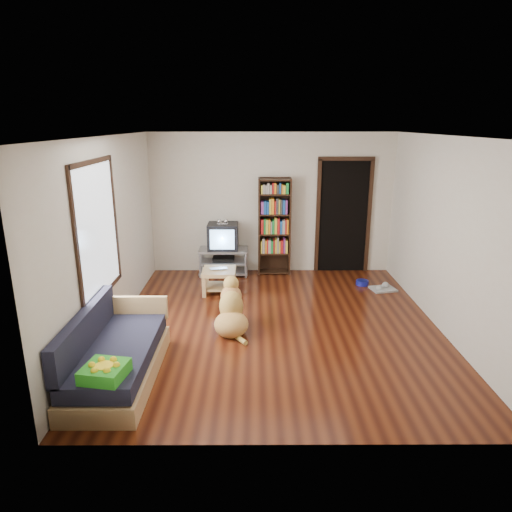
{
  "coord_description": "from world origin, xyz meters",
  "views": [
    {
      "loc": [
        -0.32,
        -5.93,
        2.77
      ],
      "look_at": [
        -0.3,
        0.42,
        0.9
      ],
      "focal_mm": 32.0,
      "sensor_mm": 36.0,
      "label": 1
    }
  ],
  "objects_px": {
    "coffee_table": "(219,276)",
    "dog": "(231,312)",
    "green_cushion": "(105,372)",
    "bookshelf": "(274,221)",
    "laptop": "(219,270)",
    "tv_stand": "(224,261)",
    "crt_tv": "(223,236)",
    "dog_bowl": "(362,283)",
    "grey_rag": "(383,289)",
    "sofa": "(115,357)"
  },
  "relations": [
    {
      "from": "crt_tv",
      "to": "green_cushion",
      "type": "bearing_deg",
      "value": -101.09
    },
    {
      "from": "grey_rag",
      "to": "coffee_table",
      "type": "distance_m",
      "value": 2.81
    },
    {
      "from": "coffee_table",
      "to": "crt_tv",
      "type": "bearing_deg",
      "value": 89.32
    },
    {
      "from": "crt_tv",
      "to": "coffee_table",
      "type": "xyz_separation_m",
      "value": [
        -0.01,
        -0.96,
        -0.46
      ]
    },
    {
      "from": "green_cushion",
      "to": "bookshelf",
      "type": "distance_m",
      "value": 4.79
    },
    {
      "from": "green_cushion",
      "to": "tv_stand",
      "type": "height_order",
      "value": "green_cushion"
    },
    {
      "from": "dog",
      "to": "crt_tv",
      "type": "bearing_deg",
      "value": 96.17
    },
    {
      "from": "crt_tv",
      "to": "bookshelf",
      "type": "height_order",
      "value": "bookshelf"
    },
    {
      "from": "laptop",
      "to": "crt_tv",
      "type": "height_order",
      "value": "crt_tv"
    },
    {
      "from": "grey_rag",
      "to": "bookshelf",
      "type": "height_order",
      "value": "bookshelf"
    },
    {
      "from": "tv_stand",
      "to": "coffee_table",
      "type": "relative_size",
      "value": 1.64
    },
    {
      "from": "sofa",
      "to": "coffee_table",
      "type": "height_order",
      "value": "sofa"
    },
    {
      "from": "green_cushion",
      "to": "dog_bowl",
      "type": "xyz_separation_m",
      "value": [
        3.34,
        3.72,
        -0.44
      ]
    },
    {
      "from": "dog_bowl",
      "to": "green_cushion",
      "type": "bearing_deg",
      "value": -131.87
    },
    {
      "from": "laptop",
      "to": "tv_stand",
      "type": "distance_m",
      "value": 0.98
    },
    {
      "from": "crt_tv",
      "to": "dog",
      "type": "xyz_separation_m",
      "value": [
        0.26,
        -2.42,
        -0.47
      ]
    },
    {
      "from": "dog_bowl",
      "to": "sofa",
      "type": "relative_size",
      "value": 0.12
    },
    {
      "from": "bookshelf",
      "to": "tv_stand",
      "type": "bearing_deg",
      "value": -174.37
    },
    {
      "from": "dog_bowl",
      "to": "crt_tv",
      "type": "bearing_deg",
      "value": 166.13
    },
    {
      "from": "laptop",
      "to": "grey_rag",
      "type": "xyz_separation_m",
      "value": [
        2.8,
        0.13,
        -0.4
      ]
    },
    {
      "from": "coffee_table",
      "to": "dog",
      "type": "distance_m",
      "value": 1.49
    },
    {
      "from": "green_cushion",
      "to": "dog_bowl",
      "type": "relative_size",
      "value": 1.75
    },
    {
      "from": "bookshelf",
      "to": "sofa",
      "type": "xyz_separation_m",
      "value": [
        -1.92,
        -3.72,
        -0.74
      ]
    },
    {
      "from": "dog_bowl",
      "to": "bookshelf",
      "type": "bearing_deg",
      "value": 155.96
    },
    {
      "from": "crt_tv",
      "to": "bookshelf",
      "type": "relative_size",
      "value": 0.32
    },
    {
      "from": "grey_rag",
      "to": "bookshelf",
      "type": "relative_size",
      "value": 0.22
    },
    {
      "from": "bookshelf",
      "to": "dog",
      "type": "distance_m",
      "value": 2.69
    },
    {
      "from": "crt_tv",
      "to": "coffee_table",
      "type": "distance_m",
      "value": 1.07
    },
    {
      "from": "laptop",
      "to": "bookshelf",
      "type": "xyz_separation_m",
      "value": [
        0.96,
        1.06,
        0.59
      ]
    },
    {
      "from": "crt_tv",
      "to": "dog",
      "type": "bearing_deg",
      "value": -83.83
    },
    {
      "from": "grey_rag",
      "to": "coffee_table",
      "type": "xyz_separation_m",
      "value": [
        -2.8,
        -0.1,
        0.27
      ]
    },
    {
      "from": "sofa",
      "to": "dog",
      "type": "xyz_separation_m",
      "value": [
        1.24,
        1.23,
        0.01
      ]
    },
    {
      "from": "crt_tv",
      "to": "bookshelf",
      "type": "distance_m",
      "value": 0.99
    },
    {
      "from": "dog_bowl",
      "to": "sofa",
      "type": "height_order",
      "value": "sofa"
    },
    {
      "from": "tv_stand",
      "to": "dog_bowl",
      "type": "bearing_deg",
      "value": -13.39
    },
    {
      "from": "grey_rag",
      "to": "sofa",
      "type": "xyz_separation_m",
      "value": [
        -3.76,
        -2.79,
        0.25
      ]
    },
    {
      "from": "green_cushion",
      "to": "grey_rag",
      "type": "xyz_separation_m",
      "value": [
        3.64,
        3.47,
        -0.47
      ]
    },
    {
      "from": "coffee_table",
      "to": "laptop",
      "type": "bearing_deg",
      "value": -90.0
    },
    {
      "from": "grey_rag",
      "to": "tv_stand",
      "type": "xyz_separation_m",
      "value": [
        -2.79,
        0.84,
        0.25
      ]
    },
    {
      "from": "green_cushion",
      "to": "coffee_table",
      "type": "xyz_separation_m",
      "value": [
        0.84,
        3.38,
        -0.2
      ]
    },
    {
      "from": "dog_bowl",
      "to": "bookshelf",
      "type": "xyz_separation_m",
      "value": [
        -1.54,
        0.69,
        0.96
      ]
    },
    {
      "from": "crt_tv",
      "to": "coffee_table",
      "type": "bearing_deg",
      "value": -90.68
    },
    {
      "from": "dog_bowl",
      "to": "crt_tv",
      "type": "height_order",
      "value": "crt_tv"
    },
    {
      "from": "coffee_table",
      "to": "dog",
      "type": "xyz_separation_m",
      "value": [
        0.27,
        -1.46,
        -0.01
      ]
    },
    {
      "from": "laptop",
      "to": "tv_stand",
      "type": "xyz_separation_m",
      "value": [
        0.01,
        0.97,
        -0.14
      ]
    },
    {
      "from": "laptop",
      "to": "crt_tv",
      "type": "relative_size",
      "value": 0.48
    },
    {
      "from": "laptop",
      "to": "dog",
      "type": "height_order",
      "value": "dog"
    },
    {
      "from": "dog",
      "to": "dog_bowl",
      "type": "bearing_deg",
      "value": 39.13
    },
    {
      "from": "green_cushion",
      "to": "sofa",
      "type": "distance_m",
      "value": 0.73
    },
    {
      "from": "tv_stand",
      "to": "bookshelf",
      "type": "distance_m",
      "value": 1.2
    }
  ]
}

